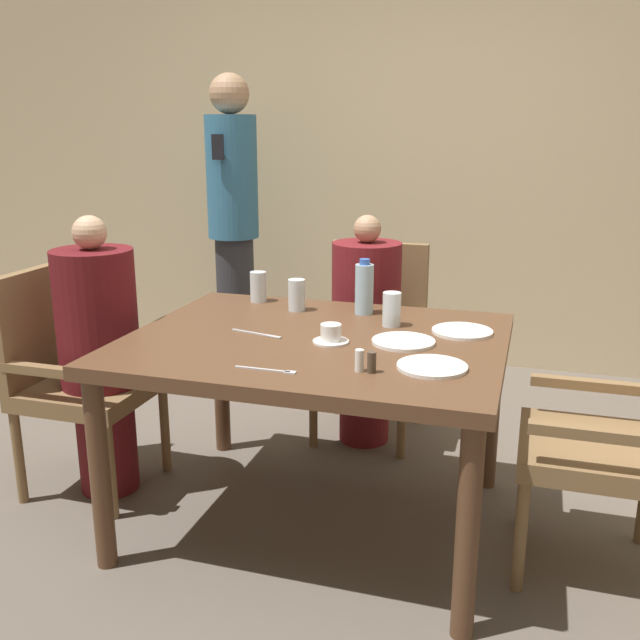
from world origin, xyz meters
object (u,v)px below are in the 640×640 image
Objects in this scene: plate_main_right at (462,331)px; diner_in_left_chair at (100,354)px; diner_in_far_chair at (366,328)px; plate_main_left at (403,342)px; water_bottle at (364,288)px; glass_tall_mid at (258,287)px; chair_far_side at (372,330)px; chair_left_side at (72,369)px; chair_right_side at (621,431)px; teacup_with_saucer at (331,335)px; glass_tall_far at (392,309)px; glass_tall_near at (297,295)px; standing_host at (233,217)px.

diner_in_left_chair is at bearing -171.49° from plate_main_right.
plate_main_left is (0.32, -0.77, 0.19)m from diner_in_far_chair.
glass_tall_mid is at bearing 172.16° from water_bottle.
chair_left_side is at bearing -138.64° from chair_far_side.
chair_left_side is 1.00× the size of chair_right_side.
glass_tall_mid is (-0.90, 0.23, 0.06)m from plate_main_right.
glass_tall_far reaches higher than teacup_with_saucer.
diner_in_far_chair is at bearing 112.50° from glass_tall_far.
chair_left_side is 0.97m from glass_tall_near.
standing_host is at bearing 147.37° from chair_far_side.
standing_host is at bearing 93.44° from diner_in_left_chair.
standing_host reaches higher than glass_tall_near.
diner_in_left_chair is 1.19m from glass_tall_far.
water_bottle is (-0.41, 0.17, 0.10)m from plate_main_right.
diner_in_left_chair is at bearing -139.23° from diner_in_far_chair.
plate_main_left is at bearing -32.67° from glass_tall_near.
glass_tall_far is at bearing -67.50° from diner_in_far_chair.
diner_in_left_chair is 1.21m from diner_in_far_chair.
diner_in_left_chair is 5.16× the size of plate_main_left.
glass_tall_near is at bearing 25.45° from diner_in_left_chair.
glass_tall_mid is at bearing -139.36° from diner_in_far_chair.
glass_tall_mid is (0.51, 0.44, 0.22)m from diner_in_left_chair.
standing_host is (-0.09, 1.57, 0.36)m from diner_in_left_chair.
glass_tall_mid is (-0.49, 0.07, -0.04)m from water_bottle.
plate_main_left is at bearing -133.71° from plate_main_right.
chair_far_side is 0.15m from diner_in_far_chair.
chair_left_side is 1.34m from glass_tall_far.
chair_left_side reaches higher than plate_main_right.
chair_right_side is 1.55m from glass_tall_mid.
chair_left_side and chair_far_side have the same top height.
standing_host reaches higher than plate_main_left.
standing_host reaches higher than chair_left_side.
plate_main_left is 1.74× the size of teacup_with_saucer.
diner_in_far_chair is 8.36× the size of glass_tall_mid.
plate_main_left is at bearing 0.90° from diner_in_left_chair.
standing_host reaches higher than glass_tall_mid.
standing_host is 13.87× the size of teacup_with_saucer.
water_bottle is (1.10, -1.19, -0.11)m from standing_host.
chair_far_side is at bearing -32.63° from standing_host.
chair_far_side is at bearing 50.32° from glass_tall_mid.
plate_main_left is 0.84m from glass_tall_mid.
diner_in_far_chair reaches higher than glass_tall_far.
chair_right_side reaches higher than teacup_with_saucer.
chair_far_side is 4.16× the size of plate_main_right.
glass_tall_mid is at bearing 34.28° from chair_left_side.
glass_tall_near is 1.00× the size of glass_tall_far.
plate_main_right is 1.70× the size of glass_tall_mid.
glass_tall_far is at bearing 112.37° from plate_main_left.
chair_left_side reaches higher than glass_tall_near.
glass_tall_mid is 0.67m from glass_tall_far.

